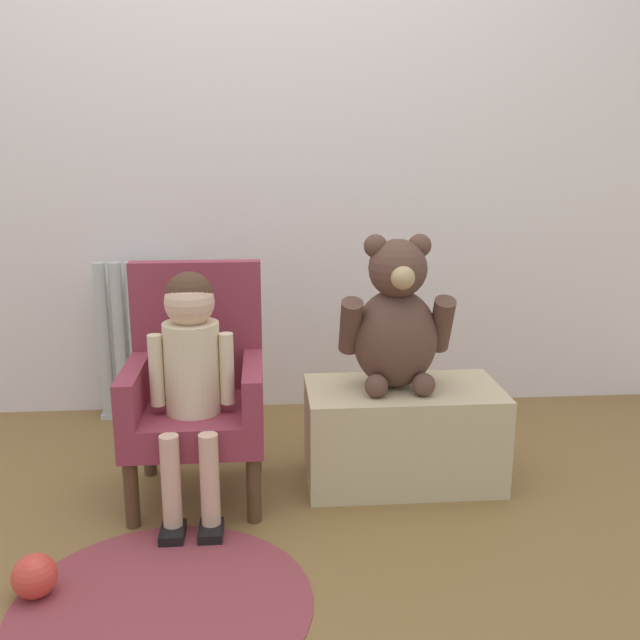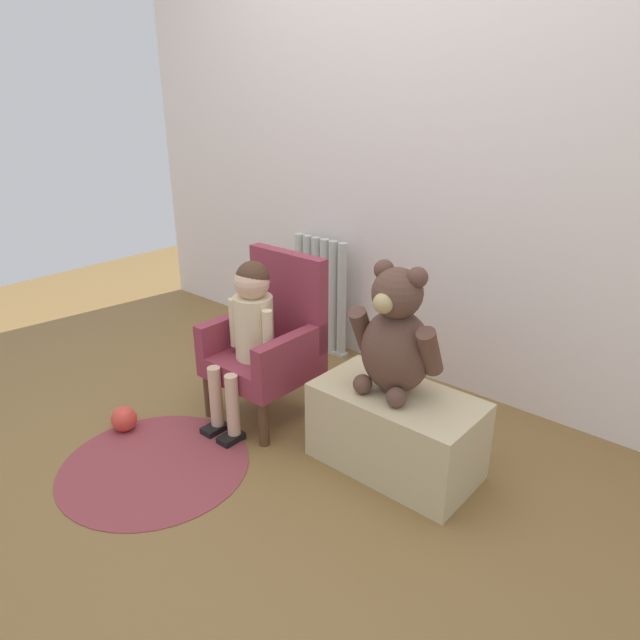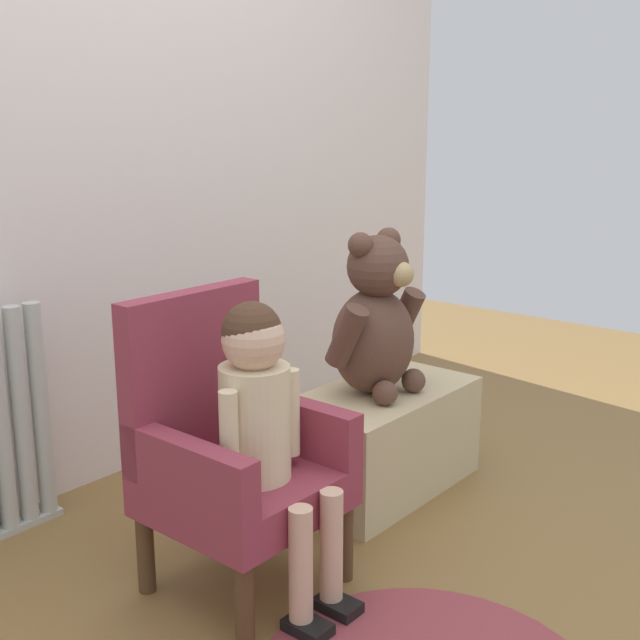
{
  "view_description": "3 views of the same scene",
  "coord_description": "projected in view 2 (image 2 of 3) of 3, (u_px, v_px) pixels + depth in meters",
  "views": [
    {
      "loc": [
        0.06,
        -1.69,
        1.11
      ],
      "look_at": [
        0.23,
        0.47,
        0.57
      ],
      "focal_mm": 40.0,
      "sensor_mm": 36.0,
      "label": 1
    },
    {
      "loc": [
        1.53,
        -1.12,
        1.41
      ],
      "look_at": [
        0.14,
        0.49,
        0.54
      ],
      "focal_mm": 32.0,
      "sensor_mm": 36.0,
      "label": 2
    },
    {
      "loc": [
        -1.44,
        -0.86,
        1.14
      ],
      "look_at": [
        0.21,
        0.51,
        0.61
      ],
      "focal_mm": 45.0,
      "sensor_mm": 36.0,
      "label": 3
    }
  ],
  "objects": [
    {
      "name": "ground_plane",
      "position": [
        212.0,
        472.0,
        2.24
      ],
      "size": [
        6.0,
        6.0,
        0.0
      ],
      "primitive_type": "plane",
      "color": "brown"
    },
    {
      "name": "back_wall",
      "position": [
        407.0,
        134.0,
        2.68
      ],
      "size": [
        3.8,
        0.05,
        2.4
      ],
      "primitive_type": "cube",
      "color": "silver",
      "rests_on": "ground_plane"
    },
    {
      "name": "radiator",
      "position": [
        320.0,
        296.0,
        3.19
      ],
      "size": [
        0.37,
        0.05,
        0.65
      ],
      "color": "#B6BCB5",
      "rests_on": "ground_plane"
    },
    {
      "name": "child_armchair",
      "position": [
        270.0,
        341.0,
        2.55
      ],
      "size": [
        0.42,
        0.41,
        0.74
      ],
      "color": "#893040",
      "rests_on": "ground_plane"
    },
    {
      "name": "child_figure",
      "position": [
        249.0,
        321.0,
        2.42
      ],
      "size": [
        0.25,
        0.35,
        0.74
      ],
      "color": "beige",
      "rests_on": "ground_plane"
    },
    {
      "name": "low_bench",
      "position": [
        395.0,
        430.0,
        2.23
      ],
      "size": [
        0.64,
        0.35,
        0.33
      ],
      "primitive_type": "cube",
      "color": "tan",
      "rests_on": "ground_plane"
    },
    {
      "name": "large_teddy_bear",
      "position": [
        396.0,
        337.0,
        2.11
      ],
      "size": [
        0.37,
        0.26,
        0.5
      ],
      "color": "brown",
      "rests_on": "low_bench"
    },
    {
      "name": "floor_rug",
      "position": [
        155.0,
        465.0,
        2.28
      ],
      "size": [
        0.75,
        0.75,
        0.01
      ],
      "primitive_type": "cylinder",
      "color": "brown",
      "rests_on": "ground_plane"
    },
    {
      "name": "toy_ball",
      "position": [
        124.0,
        419.0,
        2.5
      ],
      "size": [
        0.11,
        0.11,
        0.11
      ],
      "primitive_type": "sphere",
      "color": "#D73E32",
      "rests_on": "ground_plane"
    }
  ]
}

